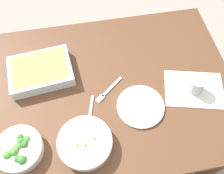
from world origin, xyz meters
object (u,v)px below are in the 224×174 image
(side_plate, at_px, (140,106))
(spoon_by_stew, at_px, (90,118))
(baking_dish, at_px, (41,71))
(stew_bowl, at_px, (85,143))
(drink_cup, at_px, (196,85))
(broccoli_bowl, at_px, (19,149))
(fork_on_table, at_px, (108,91))

(side_plate, relative_size, spoon_by_stew, 1.27)
(baking_dish, bearing_deg, stew_bowl, -66.78)
(stew_bowl, height_order, side_plate, stew_bowl)
(drink_cup, height_order, spoon_by_stew, drink_cup)
(drink_cup, bearing_deg, broccoli_bowl, -169.22)
(broccoli_bowl, xyz_separation_m, spoon_by_stew, (0.30, 0.10, -0.03))
(side_plate, bearing_deg, baking_dish, 149.39)
(stew_bowl, xyz_separation_m, broccoli_bowl, (-0.27, 0.02, -0.00))
(stew_bowl, bearing_deg, baking_dish, 113.22)
(stew_bowl, distance_m, side_plate, 0.30)
(baking_dish, height_order, drink_cup, drink_cup)
(stew_bowl, bearing_deg, side_plate, 26.26)
(broccoli_bowl, relative_size, side_plate, 0.91)
(baking_dish, xyz_separation_m, fork_on_table, (0.31, -0.15, -0.03))
(stew_bowl, relative_size, broccoli_bowl, 1.15)
(drink_cup, xyz_separation_m, fork_on_table, (-0.41, 0.06, -0.04))
(broccoli_bowl, height_order, spoon_by_stew, broccoli_bowl)
(baking_dish, height_order, spoon_by_stew, baking_dish)
(side_plate, bearing_deg, drink_cup, 9.09)
(broccoli_bowl, distance_m, baking_dish, 0.39)
(baking_dish, bearing_deg, spoon_by_stew, -53.73)
(stew_bowl, height_order, fork_on_table, stew_bowl)
(drink_cup, distance_m, fork_on_table, 0.42)
(fork_on_table, bearing_deg, drink_cup, -8.73)
(baking_dish, distance_m, side_plate, 0.51)
(spoon_by_stew, xyz_separation_m, fork_on_table, (0.10, 0.12, -0.00))
(fork_on_table, bearing_deg, stew_bowl, -119.26)
(spoon_by_stew, distance_m, fork_on_table, 0.16)
(broccoli_bowl, relative_size, drink_cup, 2.36)
(fork_on_table, bearing_deg, broccoli_bowl, -151.63)
(drink_cup, relative_size, side_plate, 0.39)
(side_plate, height_order, spoon_by_stew, side_plate)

